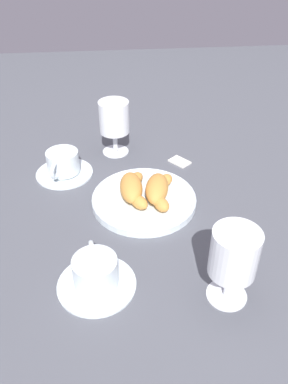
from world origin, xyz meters
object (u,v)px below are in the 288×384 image
at_px(coffee_cup_near, 96,275).
at_px(sugar_packet, 180,161).
at_px(coffee_cup_far, 63,165).
at_px(juice_glass_left, 114,120).
at_px(juice_glass_right, 234,255).
at_px(pastry_plate, 144,199).
at_px(croissant_small, 158,189).
at_px(croissant_large, 133,188).

relative_size(coffee_cup_near, sugar_packet, 2.72).
height_order(coffee_cup_far, juice_glass_left, juice_glass_left).
bearing_deg(juice_glass_right, coffee_cup_near, -101.52).
relative_size(pastry_plate, coffee_cup_near, 1.67).
xyz_separation_m(coffee_cup_near, coffee_cup_far, (-0.35, -0.08, 0.00)).
distance_m(coffee_cup_near, coffee_cup_far, 0.36).
bearing_deg(juice_glass_left, croissant_small, 19.74).
bearing_deg(sugar_packet, juice_glass_right, -39.02).
xyz_separation_m(juice_glass_right, sugar_packet, (-0.42, -0.01, -0.09)).
distance_m(pastry_plate, sugar_packet, 0.19).
height_order(croissant_small, coffee_cup_far, same).
relative_size(pastry_plate, croissant_small, 1.70).
xyz_separation_m(croissant_large, juice_glass_right, (0.27, 0.14, 0.06)).
height_order(pastry_plate, juice_glass_left, juice_glass_left).
height_order(coffee_cup_near, sugar_packet, coffee_cup_near).
xyz_separation_m(coffee_cup_near, juice_glass_right, (0.04, 0.22, 0.07)).
distance_m(croissant_large, coffee_cup_near, 0.24).
height_order(croissant_large, sugar_packet, croissant_large).
distance_m(coffee_cup_near, juice_glass_right, 0.23).
relative_size(juice_glass_left, juice_glass_right, 1.00).
xyz_separation_m(pastry_plate, coffee_cup_far, (-0.13, -0.18, 0.02)).
bearing_deg(coffee_cup_near, pastry_plate, 154.78).
bearing_deg(croissant_small, coffee_cup_near, -31.95).
height_order(coffee_cup_near, coffee_cup_far, same).
xyz_separation_m(croissant_large, coffee_cup_near, (0.22, -0.08, -0.01)).
bearing_deg(sugar_packet, juice_glass_left, -153.09).
bearing_deg(croissant_small, pastry_plate, -99.89).
height_order(croissant_large, juice_glass_right, juice_glass_right).
bearing_deg(juice_glass_left, coffee_cup_near, -6.52).
height_order(coffee_cup_near, juice_glass_right, juice_glass_right).
height_order(pastry_plate, croissant_small, croissant_small).
distance_m(pastry_plate, juice_glass_left, 0.25).
height_order(croissant_large, coffee_cup_far, same).
relative_size(coffee_cup_far, juice_glass_right, 0.97).
bearing_deg(juice_glass_left, sugar_packet, 66.78).
bearing_deg(juice_glass_right, croissant_small, -162.34).
relative_size(croissant_large, croissant_small, 1.02).
height_order(croissant_large, coffee_cup_near, same).
height_order(coffee_cup_far, juice_glass_right, juice_glass_right).
relative_size(croissant_small, sugar_packet, 2.68).
bearing_deg(pastry_plate, coffee_cup_far, -126.10).
relative_size(coffee_cup_far, sugar_packet, 2.72).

